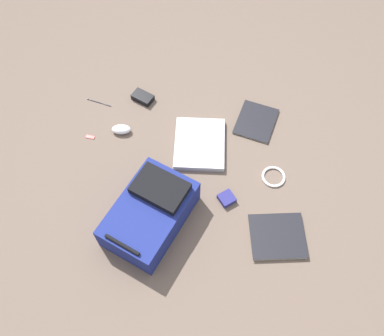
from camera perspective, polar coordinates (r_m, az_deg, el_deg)
ground_plane at (r=2.12m, az=-1.11°, el=-1.22°), size 3.68×3.68×0.00m
backpack at (r=1.95m, az=-5.59°, el=-5.96°), size 0.52×0.45×0.19m
laptop at (r=2.20m, az=1.03°, el=3.27°), size 0.31×0.26×0.03m
book_manual at (r=2.32m, az=8.59°, el=6.20°), size 0.28×0.26×0.01m
book_red at (r=2.01m, az=11.37°, el=-8.98°), size 0.24×0.27×0.02m
computer_mouse at (r=2.27m, az=-9.47°, el=5.13°), size 0.06×0.10×0.04m
cable_coil at (r=2.15m, az=10.89°, el=-1.16°), size 0.12×0.12×0.01m
power_brick at (r=2.39m, az=-6.63°, el=9.40°), size 0.12×0.13×0.03m
pen_black at (r=2.43m, az=-12.37°, el=8.60°), size 0.05×0.14×0.01m
earbud_pouch at (r=2.05m, az=4.67°, el=-4.10°), size 0.10×0.10×0.03m
usb_stick at (r=2.30m, az=-13.51°, el=4.10°), size 0.03×0.05×0.01m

